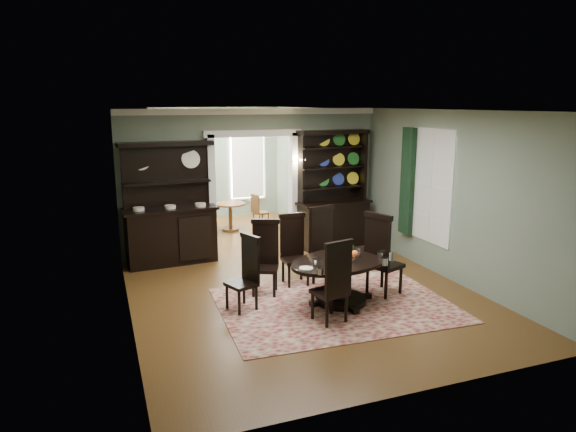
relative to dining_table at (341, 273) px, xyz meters
name	(u,v)px	position (x,y,z in m)	size (l,w,h in m)	color
room	(307,203)	(-0.42, 0.42, 1.07)	(5.51, 6.01, 3.01)	#563716
parlor	(225,167)	(-0.42, 5.91, 1.01)	(3.51, 3.50, 3.01)	#563716
doorway_trim	(253,176)	(-0.42, 3.37, 1.11)	(2.08, 0.25, 2.57)	white
right_window	(420,184)	(2.27, 1.30, 1.10)	(0.15, 1.47, 2.12)	white
wall_sconce	(298,162)	(0.53, 3.22, 1.39)	(0.27, 0.21, 0.21)	gold
rug	(335,305)	(-0.13, -0.07, -0.50)	(3.56, 2.61, 0.01)	maroon
dining_table	(341,273)	(0.00, 0.00, 0.00)	(2.16, 2.16, 0.72)	black
centerpiece	(346,256)	(0.02, -0.10, 0.29)	(1.57, 1.01, 0.26)	silver
chair_far_left	(265,255)	(-0.97, 0.89, 0.15)	(0.59, 0.58, 1.23)	black
chair_far_mid	(293,247)	(-0.36, 1.16, 0.15)	(0.48, 0.45, 1.24)	black
chair_far_right	(325,243)	(0.14, 0.93, 0.22)	(0.63, 0.61, 1.37)	black
chair_end_left	(246,270)	(-1.46, 0.31, 0.11)	(0.53, 0.54, 1.16)	black
chair_end_right	(381,252)	(0.74, 0.08, 0.23)	(0.64, 0.66, 1.40)	black
chair_near	(334,280)	(-0.45, -0.68, 0.15)	(0.55, 0.53, 1.25)	black
sideboard	(170,222)	(-2.22, 3.09, 0.33)	(1.86, 0.78, 2.39)	black
welsh_dresser	(333,205)	(1.30, 3.10, 0.42)	(1.68, 0.75, 2.55)	black
parlor_table	(230,213)	(-0.48, 5.21, -0.05)	(0.75, 0.75, 0.70)	brown
parlor_chair_left	(210,213)	(-1.04, 4.97, 0.03)	(0.43, 0.42, 0.99)	brown
parlor_chair_right	(259,211)	(0.20, 5.06, -0.02)	(0.42, 0.41, 0.90)	brown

